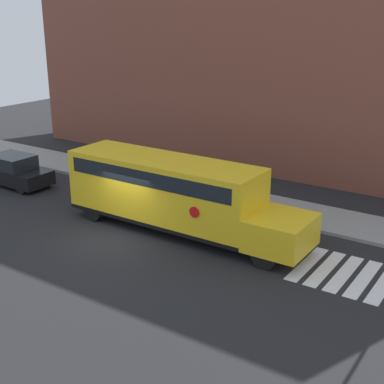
% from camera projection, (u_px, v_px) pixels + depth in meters
% --- Properties ---
extents(ground_plane, '(60.00, 60.00, 0.00)m').
position_uv_depth(ground_plane, '(119.00, 237.00, 22.29)').
color(ground_plane, black).
extents(sidewalk_strip, '(44.00, 3.00, 0.15)m').
position_uv_depth(sidewalk_strip, '(203.00, 193.00, 27.38)').
color(sidewalk_strip, gray).
rests_on(sidewalk_strip, ground).
extents(building_backdrop, '(32.00, 4.00, 11.50)m').
position_uv_depth(building_backdrop, '(265.00, 69.00, 30.63)').
color(building_backdrop, brown).
rests_on(building_backdrop, ground).
extents(crosswalk_stripes, '(4.70, 3.20, 0.01)m').
position_uv_depth(crosswalk_stripes, '(364.00, 279.00, 18.82)').
color(crosswalk_stripes, white).
rests_on(crosswalk_stripes, ground).
extents(school_bus, '(10.88, 2.57, 3.09)m').
position_uv_depth(school_bus, '(173.00, 191.00, 22.41)').
color(school_bus, yellow).
rests_on(school_bus, ground).
extents(parked_car, '(4.03, 1.84, 1.64)m').
position_uv_depth(parked_car, '(15.00, 171.00, 28.52)').
color(parked_car, black).
rests_on(parked_car, ground).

